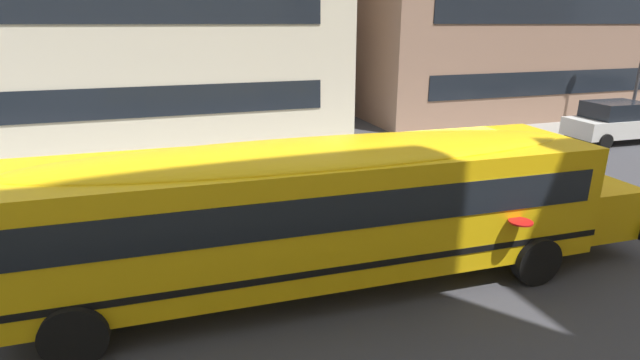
# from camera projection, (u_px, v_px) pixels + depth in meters

# --- Properties ---
(ground_plane) EXTENTS (400.00, 400.00, 0.00)m
(ground_plane) POSITION_uv_depth(u_px,v_px,m) (418.00, 233.00, 11.05)
(ground_plane) COLOR #38383D
(sidewalk_far) EXTENTS (120.00, 3.00, 0.01)m
(sidewalk_far) POSITION_uv_depth(u_px,v_px,m) (314.00, 151.00, 18.14)
(sidewalk_far) COLOR gray
(sidewalk_far) RESTS_ON ground_plane
(lane_centreline) EXTENTS (110.00, 0.16, 0.01)m
(lane_centreline) POSITION_uv_depth(u_px,v_px,m) (418.00, 233.00, 11.04)
(lane_centreline) COLOR silver
(lane_centreline) RESTS_ON ground_plane
(school_bus) EXTENTS (11.95, 3.05, 2.66)m
(school_bus) POSITION_uv_depth(u_px,v_px,m) (329.00, 202.00, 8.49)
(school_bus) COLOR yellow
(school_bus) RESTS_ON ground_plane
(parked_car_white_by_hydrant) EXTENTS (3.96, 2.00, 1.64)m
(parked_car_white_by_hydrant) POSITION_uv_depth(u_px,v_px,m) (615.00, 122.00, 19.22)
(parked_car_white_by_hydrant) COLOR silver
(parked_car_white_by_hydrant) RESTS_ON ground_plane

